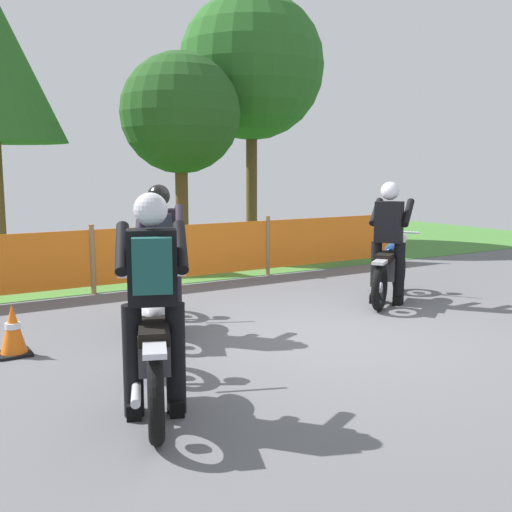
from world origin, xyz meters
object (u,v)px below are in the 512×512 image
object	(u,v)px
rider_third	(160,251)
motorcycle_lead	(390,269)
rider_lead	(389,238)
motorcycle_third	(161,291)
traffic_cone	(13,330)
motorcycle_trailing	(154,347)
rider_trailing	(153,292)

from	to	relation	value
rider_third	motorcycle_lead	bearing A→B (deg)	-66.93
rider_third	rider_lead	bearing A→B (deg)	-68.91
motorcycle_third	rider_lead	xyz separation A→B (m)	(3.21, -0.38, 0.46)
traffic_cone	motorcycle_trailing	bearing A→B (deg)	-68.89
motorcycle_third	motorcycle_trailing	bearing A→B (deg)	-179.70
motorcycle_trailing	traffic_cone	distance (m)	2.06
motorcycle_lead	traffic_cone	xyz separation A→B (m)	(-5.04, 0.09, -0.20)
motorcycle_lead	rider_trailing	distance (m)	4.85
motorcycle_third	rider_trailing	world-z (taller)	rider_trailing
motorcycle_trailing	traffic_cone	world-z (taller)	motorcycle_trailing
rider_trailing	traffic_cone	size ratio (longest dim) A/B	3.19
motorcycle_third	rider_lead	distance (m)	3.27
motorcycle_lead	traffic_cone	world-z (taller)	motorcycle_lead
motorcycle_third	traffic_cone	world-z (taller)	motorcycle_third
motorcycle_trailing	traffic_cone	xyz separation A→B (m)	(-0.74, 1.92, -0.20)
motorcycle_lead	rider_lead	bearing A→B (deg)	-179.43
motorcycle_third	rider_third	xyz separation A→B (m)	(-0.09, -0.20, 0.50)
motorcycle_trailing	rider_lead	distance (m)	4.50
rider_trailing	motorcycle_lead	bearing A→B (deg)	-44.00
motorcycle_lead	rider_lead	world-z (taller)	rider_lead
motorcycle_trailing	rider_trailing	xyz separation A→B (m)	(-0.08, -0.20, 0.49)
motorcycle_trailing	rider_third	world-z (taller)	rider_third
rider_trailing	traffic_cone	xyz separation A→B (m)	(-0.66, 2.12, -0.69)
motorcycle_lead	rider_trailing	bearing A→B (deg)	170.17
rider_third	motorcycle_third	bearing A→B (deg)	0.51
motorcycle_lead	motorcycle_third	size ratio (longest dim) A/B	0.92
motorcycle_lead	motorcycle_trailing	distance (m)	4.67
motorcycle_lead	motorcycle_trailing	bearing A→B (deg)	168.29
rider_trailing	rider_lead	bearing A→B (deg)	-44.43
traffic_cone	motorcycle_lead	bearing A→B (deg)	-1.06
motorcycle_lead	rider_lead	xyz separation A→B (m)	(-0.16, -0.11, 0.46)
motorcycle_third	rider_trailing	xyz separation A→B (m)	(-1.01, -2.30, 0.50)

